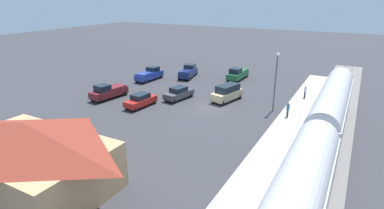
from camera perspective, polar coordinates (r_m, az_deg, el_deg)
The scene contains 14 objects.
ground_plane at distance 39.63m, azimuth 3.47°, elevation -0.61°, with size 200.00×200.00×0.00m, color #38383D.
railway_track at distance 36.37m, azimuth 23.86°, elevation -4.06°, with size 4.80×70.00×0.30m.
platform at distance 36.76m, azimuth 17.71°, elevation -2.93°, with size 3.20×46.00×0.30m.
station_building at distance 25.42m, azimuth -27.68°, elevation -8.25°, with size 12.47×8.14×5.22m.
pedestrian_on_platform at distance 44.89m, azimuth 20.08°, elevation 2.35°, with size 0.36×0.36×1.71m.
pedestrian_waiting_far at distance 37.24m, azimuth 17.21°, elevation -0.72°, with size 0.36×0.36×1.71m.
pickup_blue at distance 52.88m, azimuth -7.80°, elevation 5.54°, with size 2.29×5.51×2.14m.
sedan_charcoal at distance 42.65m, azimuth -2.45°, elevation 2.12°, with size 2.62×4.76×1.74m.
sedan_red at distance 40.25m, azimuth -9.43°, elevation 0.80°, with size 2.21×4.64×1.74m.
suv_tan at distance 42.19m, azimuth 6.47°, elevation 2.20°, with size 3.08×5.23×2.22m.
pickup_maroon at distance 44.43m, azimuth -15.12°, elevation 2.36°, with size 2.68×5.62×2.14m.
pickup_green at distance 53.29m, azimuth 8.35°, elevation 5.62°, with size 2.14×5.46×2.14m.
pickup_navy at distance 54.21m, azimuth -0.70°, elevation 6.06°, with size 3.04×5.69×2.14m.
light_pole_near_platform at distance 38.58m, azimuth 15.18°, elevation 5.31°, with size 0.44×0.44×7.23m.
Camera 1 is at (-15.76, 33.74, 13.55)m, focal length 29.04 mm.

